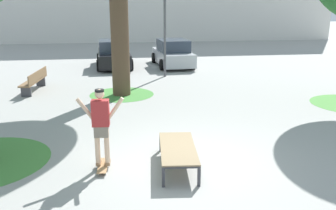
% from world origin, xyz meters
% --- Properties ---
extents(ground_plane, '(120.00, 120.00, 0.00)m').
position_xyz_m(ground_plane, '(0.00, 0.00, 0.00)').
color(ground_plane, '#999993').
extents(skate_box, '(0.94, 1.96, 0.46)m').
position_xyz_m(skate_box, '(-0.15, -0.24, 0.41)').
color(skate_box, '#38383D').
rests_on(skate_box, ground).
extents(skateboard, '(0.26, 0.81, 0.09)m').
position_xyz_m(skateboard, '(-1.78, -0.14, 0.08)').
color(skateboard, '#9E754C').
rests_on(skateboard, ground).
extents(skater, '(1.00, 0.31, 1.69)m').
position_xyz_m(skater, '(-1.78, -0.14, 1.07)').
color(skater, beige).
rests_on(skater, skateboard).
extents(grass_patch_mid_back, '(2.52, 2.52, 0.01)m').
position_xyz_m(grass_patch_mid_back, '(-1.22, 6.63, 0.00)').
color(grass_patch_mid_back, '#47893D').
rests_on(grass_patch_mid_back, ground).
extents(car_black, '(2.02, 4.25, 1.50)m').
position_xyz_m(car_black, '(-1.48, 13.24, 0.69)').
color(car_black, black).
rests_on(car_black, ground).
extents(car_silver, '(2.10, 4.29, 1.50)m').
position_xyz_m(car_silver, '(1.84, 13.09, 0.69)').
color(car_silver, '#B7BABF').
rests_on(car_silver, ground).
extents(park_bench, '(0.69, 2.43, 0.83)m').
position_xyz_m(park_bench, '(-4.70, 7.74, 0.45)').
color(park_bench, brown).
rests_on(park_bench, ground).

